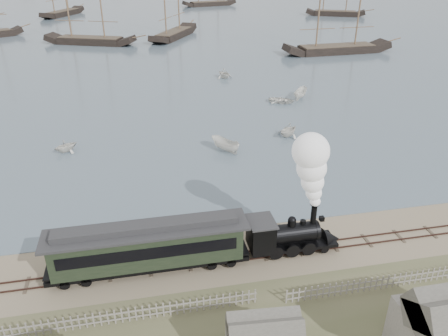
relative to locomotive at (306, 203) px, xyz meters
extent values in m
plane|color=gray|center=(-8.16, 2.00, -4.47)|extent=(600.00, 600.00, 0.00)
cube|color=#4B5C6C|center=(-8.16, 172.00, -4.44)|extent=(600.00, 336.00, 0.06)
cube|color=#3D2721|center=(-8.16, -0.50, -4.37)|extent=(120.00, 0.08, 0.12)
cube|color=#3D2721|center=(-8.16, 0.50, -4.37)|extent=(120.00, 0.08, 0.12)
cube|color=#3A2C25|center=(-8.16, 0.00, -4.44)|extent=(120.00, 1.80, 0.06)
cube|color=black|center=(-0.79, 0.00, -3.74)|extent=(7.05, 2.07, 0.26)
cylinder|color=black|center=(-1.20, 0.00, -2.70)|extent=(4.35, 1.56, 1.56)
cube|color=black|center=(-3.49, 0.00, -2.49)|extent=(1.87, 2.28, 2.38)
cube|color=#2E2E31|center=(-3.49, 0.00, -1.25)|extent=(2.07, 2.49, 0.12)
cylinder|color=black|center=(0.77, 0.00, -1.30)|extent=(0.46, 0.46, 1.66)
sphere|color=black|center=(-1.00, 0.00, -1.49)|extent=(0.66, 0.66, 0.66)
cone|color=black|center=(2.53, 0.00, -3.84)|extent=(1.45, 2.07, 2.07)
cube|color=black|center=(1.49, 0.00, -1.66)|extent=(0.36, 0.36, 0.36)
cube|color=black|center=(-12.19, 0.00, -3.72)|extent=(14.97, 2.46, 0.37)
cube|color=black|center=(-12.19, 0.00, -2.22)|extent=(13.90, 2.67, 2.67)
cube|color=black|center=(-12.19, -1.36, -1.95)|extent=(12.83, 0.06, 0.96)
cube|color=black|center=(-12.19, 1.36, -1.95)|extent=(12.83, 0.06, 0.96)
cube|color=#2E2E31|center=(-12.19, 0.00, -0.83)|extent=(14.97, 2.89, 0.19)
cube|color=#2E2E31|center=(-12.19, 0.00, -0.51)|extent=(13.37, 1.28, 0.48)
imported|color=silver|center=(-20.93, 23.50, -3.65)|extent=(3.67, 3.78, 1.52)
imported|color=silver|center=(-2.27, 19.78, -3.62)|extent=(4.15, 3.77, 1.58)
imported|color=silver|center=(10.07, 35.65, -3.99)|extent=(4.43, 4.91, 0.83)
imported|color=silver|center=(6.69, 22.71, -3.53)|extent=(4.25, 4.36, 1.74)
imported|color=silver|center=(13.63, 37.08, -3.61)|extent=(4.19, 3.76, 1.59)
imported|color=silver|center=(4.10, 51.39, -3.49)|extent=(4.41, 4.17, 1.83)
camera|label=1|loc=(-11.91, -26.82, 17.73)|focal=35.00mm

